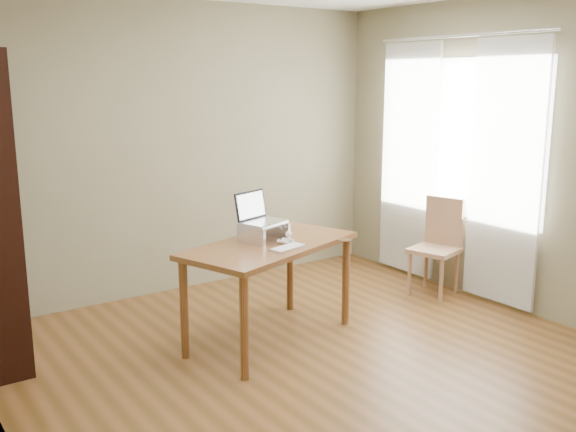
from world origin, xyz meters
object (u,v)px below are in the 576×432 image
(desk, at_px, (270,256))
(cat, at_px, (265,230))
(chair, at_px, (440,243))
(laptop, at_px, (260,214))
(keyboard, at_px, (288,248))

(desk, height_order, cat, cat)
(cat, relative_size, chair, 0.56)
(laptop, bearing_deg, cat, -55.50)
(desk, height_order, keyboard, keyboard)
(desk, bearing_deg, laptop, 72.01)
(desk, height_order, chair, chair)
(laptop, distance_m, keyboard, 0.40)
(chair, bearing_deg, keyboard, 171.94)
(keyboard, bearing_deg, laptop, 77.11)
(desk, relative_size, laptop, 4.03)
(cat, bearing_deg, keyboard, -115.03)
(desk, distance_m, cat, 0.21)
(cat, bearing_deg, desk, -126.50)
(keyboard, height_order, cat, cat)
(cat, bearing_deg, chair, -22.83)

